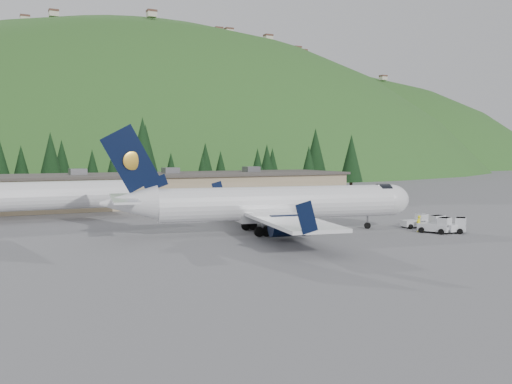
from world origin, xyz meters
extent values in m
plane|color=#5A5A5F|center=(0.00, 0.00, 0.00)|extent=(600.00, 600.00, 0.00)
cylinder|color=white|center=(0.00, 0.00, 3.21)|extent=(26.61, 8.15, 3.54)
ellipsoid|color=white|center=(12.99, -2.33, 3.21)|extent=(5.16, 4.30, 3.54)
cylinder|color=black|center=(12.06, -2.17, 3.63)|extent=(1.82, 3.11, 2.92)
cone|color=white|center=(-15.77, 2.83, 3.58)|extent=(6.19, 4.49, 3.54)
cube|color=white|center=(-0.93, 0.17, 1.72)|extent=(7.96, 4.30, 0.94)
cube|color=white|center=(-1.86, 0.33, 2.26)|extent=(10.77, 32.46, 0.33)
cube|color=black|center=(-0.42, 16.36, 3.49)|extent=(1.90, 0.48, 2.71)
cube|color=black|center=(-6.08, -15.19, 3.49)|extent=(1.90, 0.48, 2.71)
cylinder|color=black|center=(0.04, 5.55, 1.46)|extent=(4.28, 2.83, 2.17)
cylinder|color=white|center=(1.80, 5.23, 1.46)|extent=(0.96, 2.36, 2.30)
cube|color=white|center=(0.04, 5.55, 1.98)|extent=(2.08, 0.60, 0.85)
cylinder|color=black|center=(-1.89, -5.21, 1.46)|extent=(4.28, 2.83, 2.17)
cylinder|color=white|center=(-0.13, -5.53, 1.46)|extent=(0.96, 2.36, 2.30)
cube|color=white|center=(-1.89, -5.21, 1.98)|extent=(2.08, 0.60, 0.85)
cube|color=black|center=(-15.59, 2.80, 7.99)|extent=(5.79, 1.31, 6.92)
ellipsoid|color=gold|center=(-15.37, 2.95, 7.81)|extent=(1.87, 0.50, 1.87)
ellipsoid|color=gold|center=(-15.44, 2.58, 7.81)|extent=(1.87, 0.50, 1.87)
cube|color=black|center=(-13.18, 2.37, 5.54)|extent=(2.60, 0.69, 1.87)
cube|color=white|center=(-16.24, 2.92, 4.05)|extent=(4.49, 12.03, 0.21)
cylinder|color=slate|center=(10.21, -1.83, 0.85)|extent=(0.22, 0.22, 1.70)
cylinder|color=black|center=(10.21, -1.83, 0.36)|extent=(0.75, 0.39, 0.72)
cylinder|color=slate|center=(-2.33, 3.00, 0.94)|extent=(0.26, 0.26, 1.89)
cylinder|color=black|center=(-1.96, 2.94, 0.52)|extent=(1.08, 0.51, 1.04)
cylinder|color=black|center=(-2.70, 3.07, 0.52)|extent=(1.08, 0.51, 1.04)
cylinder|color=slate|center=(-3.23, -2.01, 0.94)|extent=(0.26, 0.26, 1.89)
cylinder|color=black|center=(-2.86, -2.07, 0.52)|extent=(1.08, 0.51, 1.04)
cylinder|color=black|center=(-3.60, -1.94, 0.52)|extent=(1.08, 0.51, 1.04)
cylinder|color=white|center=(-22.00, 22.00, 3.20)|extent=(22.00, 3.60, 3.60)
cube|color=silver|center=(15.58, -3.50, 0.54)|extent=(3.10, 1.86, 0.68)
cube|color=silver|center=(16.54, -3.64, 1.12)|extent=(1.16, 1.49, 0.88)
cube|color=black|center=(16.54, -3.64, 1.51)|extent=(1.05, 1.38, 0.10)
cylinder|color=black|center=(16.65, -2.87, 0.27)|extent=(0.57, 0.29, 0.55)
cylinder|color=black|center=(16.43, -4.41, 0.27)|extent=(0.57, 0.29, 0.55)
cylinder|color=black|center=(14.72, -2.59, 0.27)|extent=(0.57, 0.29, 0.55)
cylinder|color=black|center=(14.50, -4.13, 0.27)|extent=(0.57, 0.29, 0.55)
cube|color=silver|center=(16.25, -8.34, 0.58)|extent=(3.26, 3.42, 0.74)
cube|color=silver|center=(16.94, -9.14, 1.21)|extent=(1.80, 1.76, 0.95)
cube|color=black|center=(16.94, -9.14, 1.63)|extent=(1.65, 1.61, 0.11)
cylinder|color=black|center=(17.57, -8.59, 0.29)|extent=(0.56, 0.60, 0.59)
cylinder|color=black|center=(16.30, -9.69, 0.29)|extent=(0.56, 0.60, 0.59)
cylinder|color=black|center=(16.19, -7.00, 0.29)|extent=(0.56, 0.60, 0.59)
cylinder|color=black|center=(14.92, -8.10, 0.29)|extent=(0.56, 0.60, 0.59)
cube|color=silver|center=(15.95, -7.84, 0.59)|extent=(1.80, 3.33, 0.76)
cube|color=silver|center=(15.88, -6.77, 1.24)|extent=(1.57, 1.17, 0.97)
cube|color=black|center=(15.88, -6.77, 1.68)|extent=(1.46, 1.05, 0.11)
cylinder|color=black|center=(15.02, -6.81, 0.30)|extent=(0.27, 0.62, 0.61)
cylinder|color=black|center=(16.75, -6.72, 0.30)|extent=(0.27, 0.62, 0.61)
cylinder|color=black|center=(15.14, -8.97, 0.30)|extent=(0.27, 0.62, 0.61)
cylinder|color=black|center=(16.87, -8.87, 0.30)|extent=(0.27, 0.62, 0.61)
cube|color=tan|center=(-5.00, 38.00, 2.40)|extent=(70.00, 16.00, 4.80)
cube|color=#47423D|center=(-5.00, 38.00, 4.95)|extent=(71.00, 17.00, 0.40)
cube|color=slate|center=(-15.00, 38.00, 5.60)|extent=(2.50, 2.50, 1.00)
cube|color=slate|center=(0.00, 38.00, 5.60)|extent=(2.50, 2.50, 1.00)
cube|color=slate|center=(15.00, 38.00, 5.60)|extent=(2.50, 2.50, 1.00)
cube|color=silver|center=(14.61, -7.69, 0.60)|extent=(2.83, 3.63, 0.76)
cube|color=silver|center=(15.06, -8.68, 1.25)|extent=(1.83, 1.61, 0.97)
cube|color=black|center=(15.06, -8.68, 1.68)|extent=(1.68, 1.47, 0.11)
cylinder|color=black|center=(15.85, -8.32, 0.30)|extent=(0.47, 0.65, 0.61)
cylinder|color=black|center=(14.27, -9.04, 0.30)|extent=(0.47, 0.65, 0.61)
cylinder|color=black|center=(14.95, -6.35, 0.30)|extent=(0.47, 0.65, 0.61)
cylinder|color=black|center=(13.37, -7.07, 0.30)|extent=(0.47, 0.65, 0.61)
imported|color=#FCF510|center=(13.57, -6.40, 0.90)|extent=(0.73, 0.55, 1.80)
cone|color=black|center=(-21.22, 64.54, 5.72)|extent=(4.20, 4.20, 8.58)
cone|color=black|center=(-16.28, 60.59, 7.14)|extent=(5.24, 5.24, 10.71)
cone|color=black|center=(-13.59, 65.58, 6.37)|extent=(4.67, 4.67, 9.55)
cone|color=black|center=(-8.28, 62.31, 5.28)|extent=(3.87, 3.87, 7.91)
cone|color=black|center=(-3.78, 64.41, 5.10)|extent=(3.74, 3.74, 7.65)
cone|color=black|center=(0.28, 56.11, 8.85)|extent=(6.49, 6.49, 13.28)
cone|color=black|center=(3.49, 65.58, 8.35)|extent=(6.13, 6.13, 12.53)
cone|color=black|center=(8.86, 65.02, 4.94)|extent=(3.62, 3.62, 7.40)
cone|color=black|center=(12.97, 56.82, 4.81)|extent=(3.53, 3.53, 7.21)
cone|color=black|center=(17.37, 66.37, 6.17)|extent=(4.53, 4.53, 9.26)
cone|color=black|center=(21.07, 66.35, 5.12)|extent=(3.76, 3.76, 7.69)
cone|color=black|center=(25.76, 56.89, 5.44)|extent=(3.99, 3.99, 8.15)
cone|color=black|center=(31.14, 62.80, 6.01)|extent=(4.41, 4.41, 9.02)
cone|color=black|center=(34.47, 66.37, 5.53)|extent=(4.06, 4.06, 8.30)
cone|color=black|center=(38.57, 56.57, 5.80)|extent=(4.25, 4.25, 8.69)
cone|color=black|center=(43.53, 61.60, 8.19)|extent=(6.01, 6.01, 12.29)
cone|color=black|center=(48.64, 54.29, 7.28)|extent=(5.34, 5.34, 10.92)
ellipsoid|color=#2A4F1D|center=(40.00, 200.00, -85.00)|extent=(420.00, 300.00, 300.00)
ellipsoid|color=#2A4F1D|center=(160.00, 240.00, -85.00)|extent=(392.00, 280.00, 280.00)
camera|label=1|loc=(-29.68, -53.52, 8.65)|focal=40.00mm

